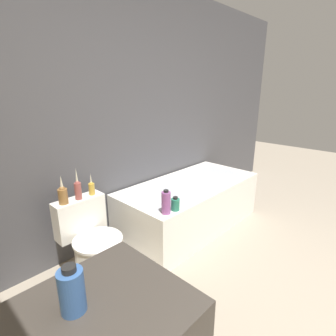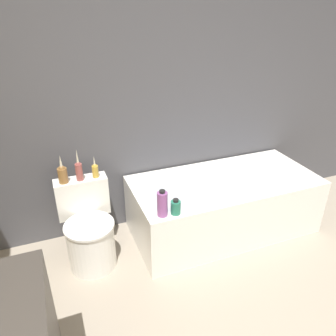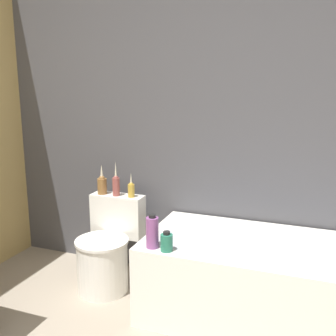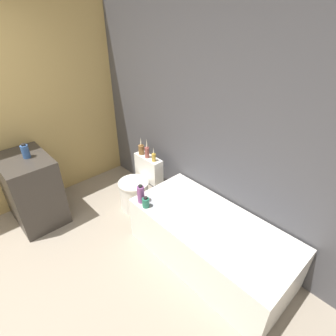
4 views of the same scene
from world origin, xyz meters
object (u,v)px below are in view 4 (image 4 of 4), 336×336
(vase_gold, at_px, (141,148))
(vase_silver, at_px, (147,151))
(bathtub, at_px, (210,241))
(soap_bottle_glass, at_px, (25,151))
(shampoo_bottle_short, at_px, (146,202))
(toilet, at_px, (138,188))
(shampoo_bottle_tall, at_px, (141,194))
(vase_bronze, at_px, (154,156))

(vase_gold, height_order, vase_silver, vase_silver)
(vase_gold, xyz_separation_m, vase_silver, (0.13, -0.01, 0.01))
(bathtub, relative_size, vase_gold, 7.14)
(soap_bottle_glass, height_order, shampoo_bottle_short, soap_bottle_glass)
(bathtub, bearing_deg, vase_silver, 171.18)
(toilet, bearing_deg, soap_bottle_glass, -122.16)
(soap_bottle_glass, distance_m, shampoo_bottle_tall, 1.42)
(soap_bottle_glass, xyz_separation_m, vase_bronze, (0.79, 1.23, -0.21))
(bathtub, distance_m, vase_gold, 1.47)
(soap_bottle_glass, height_order, vase_bronze, soap_bottle_glass)
(bathtub, relative_size, shampoo_bottle_tall, 7.85)
(vase_bronze, bearing_deg, vase_gold, -179.97)
(bathtub, relative_size, soap_bottle_glass, 9.88)
(vase_gold, relative_size, shampoo_bottle_short, 1.88)
(toilet, distance_m, shampoo_bottle_short, 0.78)
(soap_bottle_glass, relative_size, shampoo_bottle_short, 1.36)
(shampoo_bottle_short, bearing_deg, soap_bottle_glass, -151.31)
(vase_bronze, relative_size, shampoo_bottle_tall, 0.89)
(bathtub, distance_m, toilet, 1.25)
(soap_bottle_glass, height_order, vase_gold, soap_bottle_glass)
(vase_silver, relative_size, shampoo_bottle_tall, 1.26)
(soap_bottle_glass, distance_m, vase_gold, 1.36)
(toilet, height_order, soap_bottle_glass, soap_bottle_glass)
(bathtub, xyz_separation_m, vase_bronze, (-1.12, 0.20, 0.47))
(bathtub, height_order, vase_gold, vase_gold)
(toilet, height_order, vase_silver, vase_silver)
(vase_bronze, bearing_deg, toilet, -124.96)
(bathtub, height_order, vase_bronze, vase_bronze)
(vase_gold, height_order, shampoo_bottle_short, vase_gold)
(soap_bottle_glass, bearing_deg, shampoo_bottle_short, 28.69)
(toilet, relative_size, shampoo_bottle_short, 5.40)
(bathtub, xyz_separation_m, shampoo_bottle_short, (-0.62, -0.33, 0.32))
(soap_bottle_glass, relative_size, vase_silver, 0.63)
(bathtub, distance_m, vase_silver, 1.36)
(vase_silver, relative_size, vase_bronze, 1.41)
(toilet, relative_size, shampoo_bottle_tall, 3.15)
(soap_bottle_glass, distance_m, vase_bronze, 1.48)
(bathtub, height_order, toilet, toilet)
(shampoo_bottle_tall, xyz_separation_m, shampoo_bottle_short, (0.10, -0.02, -0.04))
(vase_gold, bearing_deg, soap_bottle_glass, -113.35)
(bathtub, distance_m, vase_bronze, 1.23)
(soap_bottle_glass, bearing_deg, vase_silver, 61.73)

